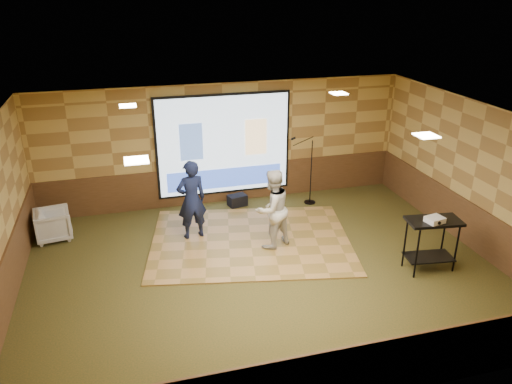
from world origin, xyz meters
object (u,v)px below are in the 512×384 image
object	(u,v)px
dance_floor	(251,240)
projector	(435,220)
projector_screen	(224,146)
mic_stand	(308,185)
av_table	(432,234)
player_right	(272,209)
banquet_chair	(53,225)
player_left	(191,200)
duffel_bag	(237,200)

from	to	relation	value
dance_floor	projector	size ratio (longest dim) A/B	13.49
projector_screen	mic_stand	world-z (taller)	projector_screen
dance_floor	projector	world-z (taller)	projector
projector_screen	av_table	distance (m)	5.30
player_right	banquet_chair	world-z (taller)	player_right
banquet_chair	player_right	bearing A→B (deg)	-118.10
player_left	banquet_chair	distance (m)	3.06
player_right	mic_stand	bearing A→B (deg)	-152.25
projector_screen	dance_floor	distance (m)	2.66
projector_screen	banquet_chair	world-z (taller)	projector_screen
banquet_chair	duffel_bag	xyz separation A→B (m)	(4.24, 0.64, -0.20)
projector	av_table	bearing A→B (deg)	45.67
dance_floor	av_table	world-z (taller)	av_table
projector_screen	player_left	distance (m)	2.13
player_left	av_table	world-z (taller)	player_left
projector_screen	duffel_bag	size ratio (longest dim) A/B	7.44
projector_screen	duffel_bag	distance (m)	1.40
player_left	duffel_bag	distance (m)	2.08
player_right	projector_screen	bearing A→B (deg)	-103.79
dance_floor	player_left	world-z (taller)	player_left
dance_floor	projector_screen	bearing A→B (deg)	92.11
projector_screen	mic_stand	size ratio (longest dim) A/B	1.87
av_table	mic_stand	bearing A→B (deg)	107.56
player_left	av_table	distance (m)	4.89
dance_floor	player_left	size ratio (longest dim) A/B	2.42
player_left	mic_stand	bearing A→B (deg)	-170.29
projector	banquet_chair	xyz separation A→B (m)	(-7.06, 3.33, -0.78)
player_right	mic_stand	distance (m)	2.50
projector	banquet_chair	distance (m)	7.85
av_table	banquet_chair	world-z (taller)	av_table
projector_screen	player_left	world-z (taller)	projector_screen
player_left	player_right	distance (m)	1.75
dance_floor	av_table	size ratio (longest dim) A/B	3.99
projector_screen	av_table	size ratio (longest dim) A/B	3.13
mic_stand	dance_floor	bearing A→B (deg)	-159.35
duffel_bag	mic_stand	bearing A→B (deg)	-10.14
dance_floor	mic_stand	bearing A→B (deg)	39.61
projector_screen	av_table	xyz separation A→B (m)	(3.12, -4.22, -0.72)
projector_screen	dance_floor	size ratio (longest dim) A/B	0.78
dance_floor	projector	bearing A→B (deg)	-34.95
dance_floor	mic_stand	world-z (taller)	mic_stand
banquet_chair	av_table	bearing A→B (deg)	-122.77
av_table	banquet_chair	xyz separation A→B (m)	(-7.12, 3.24, -0.43)
player_left	player_right	bearing A→B (deg)	141.44
projector_screen	projector	distance (m)	5.30
player_right	duffel_bag	xyz separation A→B (m)	(-0.21, 2.25, -0.74)
av_table	mic_stand	xyz separation A→B (m)	(-1.13, 3.57, -0.27)
projector	mic_stand	bearing A→B (deg)	95.29
projector_screen	dance_floor	bearing A→B (deg)	-87.89
player_left	mic_stand	distance (m)	3.29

